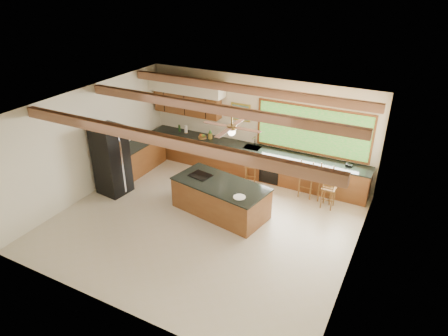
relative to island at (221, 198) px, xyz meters
The scene contains 9 objects.
ground 0.75m from the island, 103.65° to the right, with size 7.20×7.20×0.00m, color beige.
room_shell 1.81m from the island, behind, with size 7.27×6.54×3.02m.
counter_run 2.15m from the island, 116.66° to the left, with size 7.12×3.10×1.25m.
island is the anchor object (origin of this frame).
refrigerator 3.27m from the island, behind, with size 0.84×0.82×1.98m.
bar_stool_a 1.80m from the island, 88.78° to the left, with size 0.42×0.42×0.94m.
bar_stool_b 2.51m from the island, 45.76° to the left, with size 0.42×0.42×1.16m.
bar_stool_c 2.85m from the island, 31.40° to the left, with size 0.35×0.35×0.97m.
bar_stool_d 2.94m from the island, 37.65° to the left, with size 0.48×0.48×1.19m.
Camera 1 is at (4.32, -7.24, 5.80)m, focal length 32.00 mm.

